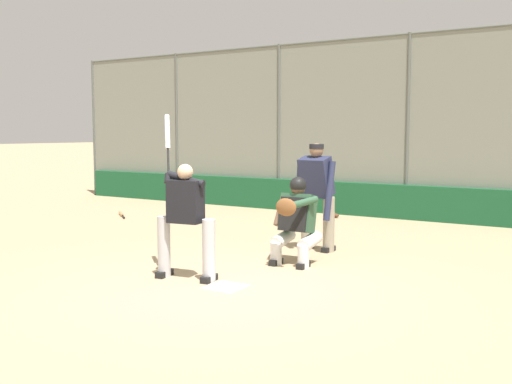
{
  "coord_description": "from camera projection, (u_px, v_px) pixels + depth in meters",
  "views": [
    {
      "loc": [
        -4.01,
        5.74,
        1.85
      ],
      "look_at": [
        0.2,
        -1.0,
        1.05
      ],
      "focal_mm": 42.0,
      "sensor_mm": 36.0,
      "label": 1
    }
  ],
  "objects": [
    {
      "name": "backstop_fence",
      "position": [
        408.0,
        123.0,
        12.63
      ],
      "size": [
        18.89,
        0.08,
        3.92
      ],
      "color": "#515651",
      "rests_on": "ground_plane"
    },
    {
      "name": "fielding_glove_on_dirt",
      "position": [
        332.0,
        215.0,
        12.97
      ],
      "size": [
        0.29,
        0.22,
        0.1
      ],
      "color": "#56331E",
      "rests_on": "ground_plane"
    },
    {
      "name": "umpire_home",
      "position": [
        317.0,
        193.0,
        9.27
      ],
      "size": [
        0.68,
        0.43,
        1.68
      ],
      "rotation": [
        0.0,
        0.0,
        -0.06
      ],
      "color": "gray",
      "rests_on": "ground_plane"
    },
    {
      "name": "spare_bat_near_backstop",
      "position": [
        121.0,
        214.0,
        13.25
      ],
      "size": [
        0.7,
        0.59,
        0.07
      ],
      "rotation": [
        0.0,
        0.0,
        5.6
      ],
      "color": "black",
      "rests_on": "ground_plane"
    },
    {
      "name": "catcher_behind_plate",
      "position": [
        295.0,
        219.0,
        8.34
      ],
      "size": [
        0.65,
        0.76,
        1.23
      ],
      "rotation": [
        0.0,
        0.0,
        0.04
      ],
      "color": "silver",
      "rests_on": "ground_plane"
    },
    {
      "name": "batter_at_plate",
      "position": [
        185.0,
        217.0,
        7.48
      ],
      "size": [
        1.04,
        0.6,
        2.08
      ],
      "rotation": [
        0.0,
        0.0,
        0.14
      ],
      "color": "#B7B7BC",
      "rests_on": "ground_plane"
    },
    {
      "name": "bleachers_beyond",
      "position": [
        420.0,
        186.0,
        15.13
      ],
      "size": [
        13.17,
        2.5,
        1.48
      ],
      "color": "slate",
      "rests_on": "ground_plane"
    },
    {
      "name": "ground_plane",
      "position": [
        226.0,
        287.0,
        7.14
      ],
      "size": [
        160.0,
        160.0,
        0.0
      ],
      "primitive_type": "plane",
      "color": "tan"
    },
    {
      "name": "home_plate_marker",
      "position": [
        226.0,
        287.0,
        7.14
      ],
      "size": [
        0.43,
        0.43,
        0.01
      ],
      "primitive_type": "cube",
      "color": "white",
      "rests_on": "ground_plane"
    },
    {
      "name": "padding_wall",
      "position": [
        404.0,
        202.0,
        12.71
      ],
      "size": [
        18.43,
        0.18,
        0.73
      ],
      "primitive_type": "cube",
      "color": "#19512D",
      "rests_on": "ground_plane"
    }
  ]
}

